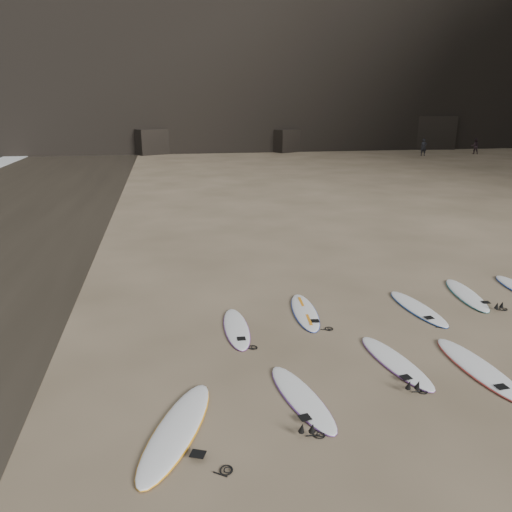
% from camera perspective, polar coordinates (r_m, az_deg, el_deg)
% --- Properties ---
extents(ground, '(240.00, 240.00, 0.00)m').
position_cam_1_polar(ground, '(10.46, 17.26, -12.09)').
color(ground, '#897559').
rests_on(ground, ground).
extents(surfboard_0, '(1.62, 2.71, 0.10)m').
position_cam_1_polar(surfboard_0, '(8.41, -9.08, -18.97)').
color(surfboard_0, white).
rests_on(surfboard_0, ground).
extents(surfboard_1, '(0.97, 2.34, 0.08)m').
position_cam_1_polar(surfboard_1, '(9.10, 5.24, -15.77)').
color(surfboard_1, white).
rests_on(surfboard_1, ground).
extents(surfboard_2, '(0.91, 2.39, 0.08)m').
position_cam_1_polar(surfboard_2, '(10.51, 15.64, -11.54)').
color(surfboard_2, white).
rests_on(surfboard_2, ground).
extents(surfboard_3, '(0.78, 2.64, 0.09)m').
position_cam_1_polar(surfboard_3, '(10.81, 24.14, -11.61)').
color(surfboard_3, white).
rests_on(surfboard_3, ground).
extents(surfboard_5, '(0.59, 2.24, 0.08)m').
position_cam_1_polar(surfboard_5, '(11.54, -2.25, -8.20)').
color(surfboard_5, white).
rests_on(surfboard_5, ground).
extents(surfboard_6, '(0.79, 2.37, 0.08)m').
position_cam_1_polar(surfboard_6, '(12.43, 5.61, -6.33)').
color(surfboard_6, white).
rests_on(surfboard_6, ground).
extents(surfboard_7, '(0.78, 2.44, 0.09)m').
position_cam_1_polar(surfboard_7, '(13.22, 17.99, -5.66)').
color(surfboard_7, white).
rests_on(surfboard_7, ground).
extents(surfboard_8, '(0.98, 2.49, 0.09)m').
position_cam_1_polar(surfboard_8, '(14.58, 22.92, -4.06)').
color(surfboard_8, white).
rests_on(surfboard_8, ground).
extents(person_a, '(0.66, 0.49, 1.65)m').
position_cam_1_polar(person_a, '(52.45, 18.62, 11.70)').
color(person_a, black).
rests_on(person_a, ground).
extents(person_b, '(0.91, 0.80, 1.56)m').
position_cam_1_polar(person_b, '(56.12, 23.74, 11.42)').
color(person_b, '#2B1D21').
rests_on(person_b, ground).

